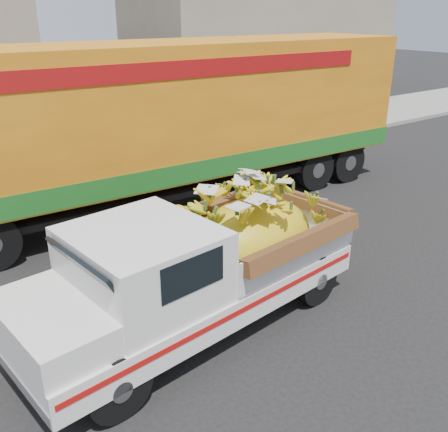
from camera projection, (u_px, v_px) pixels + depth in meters
ground at (242, 302)px, 8.17m from camera, size 100.00×100.00×0.00m
curb at (82, 187)px, 13.22m from camera, size 60.00×0.25×0.15m
sidewalk at (55, 169)px, 14.78m from camera, size 60.00×4.00×0.14m
building_right at (264, 39)px, 26.48m from camera, size 14.00×6.00×6.00m
pickup_truck at (213, 259)px, 7.45m from camera, size 5.41×2.45×1.84m
semi_trailer at (178, 118)px, 11.49m from camera, size 12.03×3.03×3.80m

